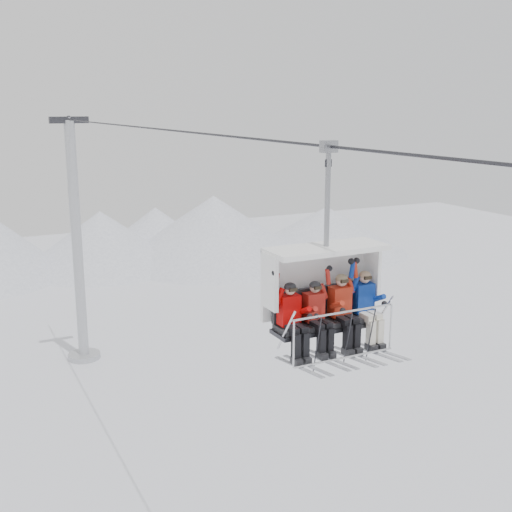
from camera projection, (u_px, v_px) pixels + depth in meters
name	position (u px, v px, depth m)	size (l,w,h in m)	color
ridgeline	(11.00, 245.00, 52.65)	(72.00, 21.00, 7.00)	silver
lift_tower_right	(78.00, 260.00, 35.18)	(2.00, 1.80, 13.48)	#ADAFB4
haul_cable	(256.00, 139.00, 14.28)	(0.06, 0.06, 50.00)	#2D2D32
chairlift_carrier	(322.00, 284.00, 12.39)	(2.35, 1.17, 3.98)	black
skier_far_left	(292.00, 318.00, 11.87)	(0.39, 1.69, 1.56)	#C70504
skier_center_left	(317.00, 315.00, 12.10)	(0.37, 1.69, 1.50)	red
skier_center_right	(343.00, 309.00, 12.36)	(0.40, 1.69, 1.60)	red
skier_far_right	(366.00, 305.00, 12.59)	(0.40, 1.69, 1.60)	#0E329A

